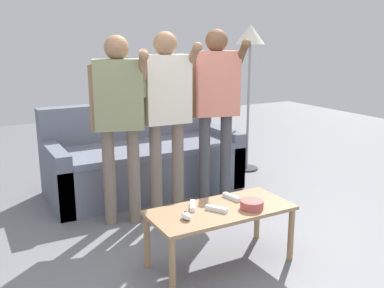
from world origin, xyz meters
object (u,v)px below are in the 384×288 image
at_px(snack_bowl, 252,205).
at_px(player_right, 216,97).
at_px(game_remote_nunchuk, 186,216).
at_px(player_center, 166,103).
at_px(game_remote_wand_near, 232,197).
at_px(game_remote_wand_spare, 193,206).
at_px(player_left, 119,109).
at_px(game_remote_wand_far, 216,209).
at_px(floor_lamp, 250,46).
at_px(couch, 143,161).
at_px(coffee_table, 221,216).

bearing_deg(snack_bowl, player_right, 70.28).
height_order(game_remote_nunchuk, player_center, player_center).
bearing_deg(game_remote_wand_near, game_remote_wand_spare, -178.60).
xyz_separation_m(player_left, game_remote_wand_far, (0.31, -1.02, -0.57)).
bearing_deg(player_center, snack_bowl, -83.12).
distance_m(player_right, game_remote_wand_near, 1.19).
relative_size(player_center, game_remote_wand_spare, 10.28).
xyz_separation_m(floor_lamp, player_center, (-1.45, -0.79, -0.46)).
bearing_deg(player_right, game_remote_nunchuk, -129.42).
bearing_deg(game_remote_wand_spare, game_remote_nunchuk, -130.52).
distance_m(couch, player_center, 1.03).
bearing_deg(floor_lamp, player_right, -141.15).
relative_size(coffee_table, player_left, 0.64).
distance_m(game_remote_nunchuk, game_remote_wand_spare, 0.21).
xyz_separation_m(coffee_table, player_left, (-0.36, 1.00, 0.64)).
bearing_deg(player_left, game_remote_wand_far, -72.94).
relative_size(couch, floor_lamp, 1.14).
distance_m(couch, game_remote_wand_far, 1.76).
relative_size(couch, player_center, 1.20).
xyz_separation_m(player_left, player_center, (0.42, -0.02, 0.02)).
height_order(couch, player_left, player_left).
distance_m(couch, game_remote_nunchuk, 1.82).
bearing_deg(player_center, floor_lamp, 28.66).
bearing_deg(player_left, game_remote_wand_near, -58.97).
bearing_deg(couch, snack_bowl, -87.92).
distance_m(coffee_table, game_remote_wand_near, 0.22).
bearing_deg(game_remote_wand_near, game_remote_wand_far, -147.46).
bearing_deg(player_right, coffee_table, -119.92).
relative_size(player_left, player_center, 0.98).
height_order(snack_bowl, game_remote_nunchuk, snack_bowl).
distance_m(coffee_table, player_center, 1.19).
bearing_deg(game_remote_nunchuk, player_left, 93.59).
height_order(couch, game_remote_wand_far, couch).
bearing_deg(player_left, player_right, 2.53).
distance_m(couch, player_left, 1.11).
height_order(couch, game_remote_wand_spare, couch).
xyz_separation_m(game_remote_nunchuk, player_right, (0.90, 1.09, 0.60)).
height_order(couch, floor_lamp, floor_lamp).
relative_size(game_remote_wand_far, game_remote_wand_spare, 0.97).
height_order(snack_bowl, player_right, player_right).
relative_size(game_remote_wand_near, game_remote_wand_spare, 1.05).
xyz_separation_m(snack_bowl, game_remote_wand_far, (-0.24, 0.08, -0.01)).
height_order(player_left, game_remote_wand_spare, player_left).
bearing_deg(game_remote_wand_near, player_left, 121.03).
bearing_deg(player_center, couch, 85.00).
bearing_deg(player_right, snack_bowl, -109.72).
height_order(coffee_table, game_remote_wand_near, game_remote_wand_near).
xyz_separation_m(snack_bowl, player_right, (0.41, 1.15, 0.59)).
relative_size(snack_bowl, game_remote_wand_far, 1.05).
height_order(game_remote_nunchuk, game_remote_wand_far, game_remote_nunchuk).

